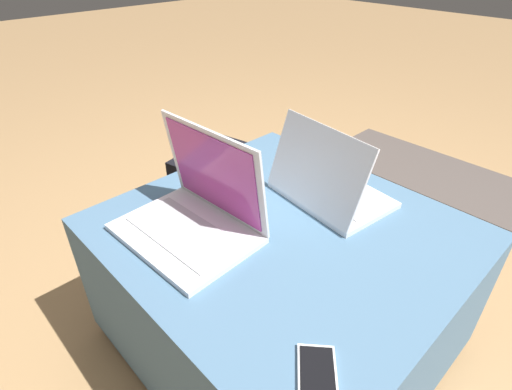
% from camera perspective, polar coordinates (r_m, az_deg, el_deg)
% --- Properties ---
extents(ground_plane, '(14.00, 14.00, 0.00)m').
position_cam_1_polar(ground_plane, '(1.41, 3.16, -19.89)').
color(ground_plane, tan).
extents(ottoman, '(0.89, 0.83, 0.47)m').
position_cam_1_polar(ottoman, '(1.23, 3.50, -13.21)').
color(ottoman, '#2A3D4E').
rests_on(ottoman, ground_plane).
extents(laptop_near, '(0.36, 0.28, 0.27)m').
position_cam_1_polar(laptop_near, '(1.04, -8.71, -2.45)').
color(laptop_near, silver).
rests_on(laptop_near, ottoman).
extents(laptop_far, '(0.35, 0.27, 0.24)m').
position_cam_1_polar(laptop_far, '(1.17, 10.13, 1.35)').
color(laptop_far, silver).
rests_on(laptop_far, ottoman).
extents(cell_phone, '(0.14, 0.15, 0.01)m').
position_cam_1_polar(cell_phone, '(0.78, 8.78, -24.62)').
color(cell_phone, white).
rests_on(cell_phone, ottoman).
extents(backpack, '(0.26, 0.34, 0.49)m').
position_cam_1_polar(backpack, '(1.68, -6.57, -0.46)').
color(backpack, black).
rests_on(backpack, ground_plane).
extents(fireplace_hearth, '(1.40, 0.50, 0.04)m').
position_cam_1_polar(fireplace_hearth, '(2.35, 26.67, 1.30)').
color(fireplace_hearth, '#564C47').
rests_on(fireplace_hearth, ground_plane).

